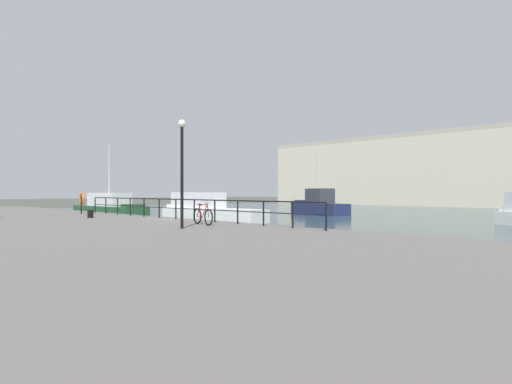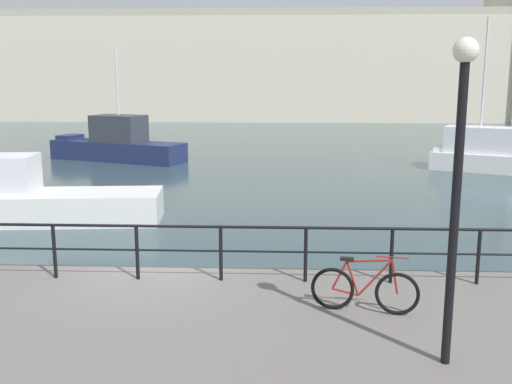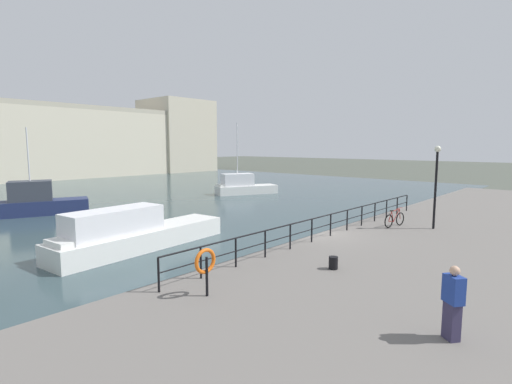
{
  "view_description": "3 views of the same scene",
  "coord_description": "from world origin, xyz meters",
  "px_view_note": "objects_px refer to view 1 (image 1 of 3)",
  "views": [
    {
      "loc": [
        18.71,
        -13.77,
        2.2
      ],
      "look_at": [
        3.32,
        1.78,
        2.18
      ],
      "focal_mm": 29.89,
      "sensor_mm": 36.0,
      "label": 1
    },
    {
      "loc": [
        2.59,
        -11.38,
        4.56
      ],
      "look_at": [
        1.91,
        4.19,
        1.5
      ],
      "focal_mm": 41.16,
      "sensor_mm": 36.0,
      "label": 2
    },
    {
      "loc": [
        -15.95,
        -10.18,
        5.04
      ],
      "look_at": [
        0.95,
        5.05,
        2.3
      ],
      "focal_mm": 26.96,
      "sensor_mm": 36.0,
      "label": 3
    }
  ],
  "objects_px": {
    "moored_blue_motorboat": "(207,210)",
    "life_ring_stand": "(82,199)",
    "quay_lamp_post": "(182,158)",
    "parked_bicycle": "(203,216)",
    "moored_green_narrowboat": "(319,205)",
    "mooring_bollard": "(90,214)",
    "moored_small_launch": "(110,207)"
  },
  "relations": [
    {
      "from": "moored_blue_motorboat",
      "to": "quay_lamp_post",
      "type": "height_order",
      "value": "quay_lamp_post"
    },
    {
      "from": "moored_green_narrowboat",
      "to": "life_ring_stand",
      "type": "relative_size",
      "value": 5.74
    },
    {
      "from": "quay_lamp_post",
      "to": "mooring_bollard",
      "type": "bearing_deg",
      "value": 177.22
    },
    {
      "from": "parked_bicycle",
      "to": "quay_lamp_post",
      "type": "relative_size",
      "value": 0.41
    },
    {
      "from": "moored_small_launch",
      "to": "quay_lamp_post",
      "type": "distance_m",
      "value": 24.16
    },
    {
      "from": "moored_small_launch",
      "to": "quay_lamp_post",
      "type": "relative_size",
      "value": 2.08
    },
    {
      "from": "parked_bicycle",
      "to": "moored_green_narrowboat",
      "type": "bearing_deg",
      "value": 125.34
    },
    {
      "from": "moored_green_narrowboat",
      "to": "quay_lamp_post",
      "type": "distance_m",
      "value": 27.08
    },
    {
      "from": "moored_green_narrowboat",
      "to": "parked_bicycle",
      "type": "distance_m",
      "value": 25.03
    },
    {
      "from": "life_ring_stand",
      "to": "quay_lamp_post",
      "type": "distance_m",
      "value": 14.1
    },
    {
      "from": "moored_blue_motorboat",
      "to": "moored_small_launch",
      "type": "xyz_separation_m",
      "value": [
        -11.32,
        -2.14,
        -0.01
      ]
    },
    {
      "from": "mooring_bollard",
      "to": "life_ring_stand",
      "type": "height_order",
      "value": "life_ring_stand"
    },
    {
      "from": "parked_bicycle",
      "to": "quay_lamp_post",
      "type": "xyz_separation_m",
      "value": [
        0.87,
        -1.72,
        2.39
      ]
    },
    {
      "from": "moored_green_narrowboat",
      "to": "life_ring_stand",
      "type": "bearing_deg",
      "value": 104.71
    },
    {
      "from": "life_ring_stand",
      "to": "quay_lamp_post",
      "type": "xyz_separation_m",
      "value": [
        13.85,
        -1.93,
        1.8
      ]
    },
    {
      "from": "moored_blue_motorboat",
      "to": "life_ring_stand",
      "type": "height_order",
      "value": "moored_blue_motorboat"
    },
    {
      "from": "moored_blue_motorboat",
      "to": "parked_bicycle",
      "type": "bearing_deg",
      "value": 134.78
    },
    {
      "from": "moored_small_launch",
      "to": "life_ring_stand",
      "type": "relative_size",
      "value": 6.4
    },
    {
      "from": "moored_small_launch",
      "to": "parked_bicycle",
      "type": "relative_size",
      "value": 5.11
    },
    {
      "from": "moored_green_narrowboat",
      "to": "moored_blue_motorboat",
      "type": "height_order",
      "value": "moored_green_narrowboat"
    },
    {
      "from": "parked_bicycle",
      "to": "moored_small_launch",
      "type": "bearing_deg",
      "value": 174.06
    },
    {
      "from": "moored_blue_motorboat",
      "to": "moored_small_launch",
      "type": "distance_m",
      "value": 11.52
    },
    {
      "from": "parked_bicycle",
      "to": "quay_lamp_post",
      "type": "distance_m",
      "value": 3.07
    },
    {
      "from": "parked_bicycle",
      "to": "mooring_bollard",
      "type": "height_order",
      "value": "parked_bicycle"
    },
    {
      "from": "moored_green_narrowboat",
      "to": "mooring_bollard",
      "type": "distance_m",
      "value": 24.1
    },
    {
      "from": "moored_green_narrowboat",
      "to": "life_ring_stand",
      "type": "height_order",
      "value": "moored_green_narrowboat"
    },
    {
      "from": "moored_small_launch",
      "to": "life_ring_stand",
      "type": "distance_m",
      "value": 10.77
    },
    {
      "from": "life_ring_stand",
      "to": "parked_bicycle",
      "type": "bearing_deg",
      "value": -0.93
    },
    {
      "from": "moored_blue_motorboat",
      "to": "parked_bicycle",
      "type": "distance_m",
      "value": 13.48
    },
    {
      "from": "moored_blue_motorboat",
      "to": "parked_bicycle",
      "type": "relative_size",
      "value": 5.34
    },
    {
      "from": "moored_green_narrowboat",
      "to": "mooring_bollard",
      "type": "bearing_deg",
      "value": 115.98
    },
    {
      "from": "moored_small_launch",
      "to": "parked_bicycle",
      "type": "distance_m",
      "value": 22.65
    }
  ]
}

